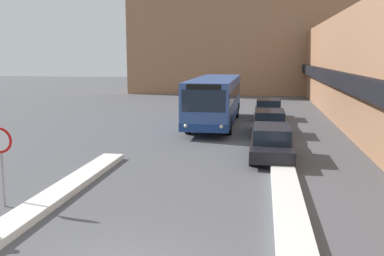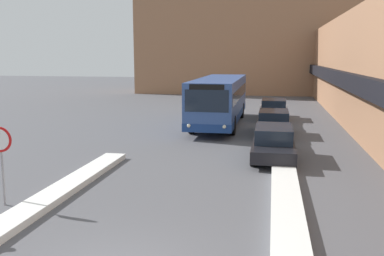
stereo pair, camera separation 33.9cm
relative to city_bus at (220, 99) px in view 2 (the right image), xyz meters
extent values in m
cube|color=#996B4C|center=(10.25, 4.03, 1.92)|extent=(5.00, 60.00, 7.19)
cube|color=black|center=(7.50, 4.03, 1.38)|extent=(0.50, 60.00, 0.90)
cube|color=#996B4C|center=(0.25, 25.20, 5.55)|extent=(26.00, 8.00, 14.44)
cube|color=silver|center=(-3.35, -16.00, -1.56)|extent=(0.90, 12.03, 0.22)
cube|color=silver|center=(3.85, -16.41, -1.54)|extent=(0.90, 12.83, 0.27)
cube|color=#335193|center=(0.00, 0.01, 0.08)|extent=(2.61, 11.21, 2.57)
cube|color=navy|center=(0.00, 0.01, -0.98)|extent=(2.63, 11.23, 0.45)
cube|color=#192333|center=(0.00, 0.01, 0.44)|extent=(2.64, 10.31, 0.71)
cube|color=#192333|center=(0.00, -5.61, 0.47)|extent=(2.30, 0.03, 1.16)
cube|color=black|center=(0.00, -5.61, 1.19)|extent=(1.83, 0.03, 0.28)
sphere|color=#F2EAC6|center=(-0.94, -5.62, -0.86)|extent=(0.20, 0.20, 0.20)
sphere|color=#F2EAC6|center=(0.94, -5.62, -0.86)|extent=(0.20, 0.20, 0.20)
cylinder|color=black|center=(-1.19, -3.47, -1.12)|extent=(0.28, 1.10, 1.10)
cylinder|color=black|center=(1.19, -3.47, -1.12)|extent=(0.28, 1.10, 1.10)
cylinder|color=black|center=(-1.19, 3.48, -1.12)|extent=(0.28, 1.10, 1.10)
cylinder|color=black|center=(1.19, 3.48, -1.12)|extent=(0.28, 1.10, 1.10)
cube|color=black|center=(3.45, -8.74, -1.15)|extent=(1.79, 4.83, 0.51)
cube|color=#192333|center=(3.45, -8.62, -0.58)|extent=(1.57, 2.65, 0.63)
cylinder|color=black|center=(4.26, -10.24, -1.34)|extent=(0.20, 0.67, 0.67)
cylinder|color=black|center=(2.63, -10.24, -1.34)|extent=(0.20, 0.67, 0.67)
cylinder|color=black|center=(4.26, -7.25, -1.34)|extent=(0.20, 0.67, 0.67)
cylinder|color=black|center=(2.63, -7.25, -1.34)|extent=(0.20, 0.67, 0.67)
cube|color=#38383D|center=(3.45, -3.03, -1.16)|extent=(1.85, 4.52, 0.50)
cube|color=#192333|center=(3.45, -2.92, -0.60)|extent=(1.63, 2.48, 0.62)
cylinder|color=black|center=(4.29, -4.43, -1.34)|extent=(0.20, 0.66, 0.66)
cylinder|color=black|center=(2.60, -4.43, -1.34)|extent=(0.20, 0.66, 0.66)
cylinder|color=black|center=(4.29, -1.63, -1.34)|extent=(0.20, 0.66, 0.66)
cylinder|color=black|center=(2.60, -1.63, -1.34)|extent=(0.20, 0.66, 0.66)
cube|color=silver|center=(3.45, 3.28, -1.16)|extent=(1.87, 4.41, 0.51)
cube|color=#192333|center=(3.45, 3.39, -0.59)|extent=(1.64, 2.43, 0.63)
cylinder|color=black|center=(4.30, 1.92, -1.35)|extent=(0.20, 0.65, 0.65)
cylinder|color=black|center=(2.59, 1.92, -1.35)|extent=(0.20, 0.65, 0.65)
cylinder|color=black|center=(4.30, 4.65, -1.35)|extent=(0.20, 0.65, 0.65)
cylinder|color=black|center=(2.59, 4.65, -1.35)|extent=(0.20, 0.65, 0.65)
cylinder|color=gray|center=(-4.50, -16.30, -0.47)|extent=(0.07, 0.07, 2.40)
cylinder|color=red|center=(-4.50, -16.32, 0.35)|extent=(0.76, 0.03, 0.76)
camera|label=1|loc=(3.00, -27.43, 2.78)|focal=40.00mm
camera|label=2|loc=(3.33, -27.37, 2.78)|focal=40.00mm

